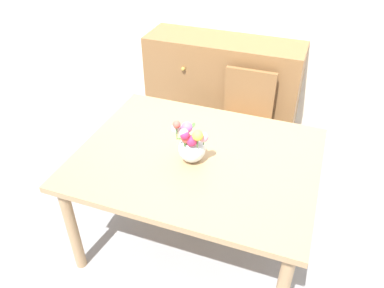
{
  "coord_description": "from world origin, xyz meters",
  "views": [
    {
      "loc": [
        0.61,
        -1.77,
        2.21
      ],
      "look_at": [
        -0.02,
        -0.05,
        0.88
      ],
      "focal_mm": 35.66,
      "sensor_mm": 36.0,
      "label": 1
    }
  ],
  "objects_px": {
    "dining_table": "(197,166)",
    "flower_vase": "(191,144)",
    "chair_far": "(245,117)",
    "dresser": "(222,91)"
  },
  "relations": [
    {
      "from": "flower_vase",
      "to": "dining_table",
      "type": "bearing_deg",
      "value": 70.74
    },
    {
      "from": "dining_table",
      "to": "dresser",
      "type": "height_order",
      "value": "dresser"
    },
    {
      "from": "dining_table",
      "to": "flower_vase",
      "type": "bearing_deg",
      "value": -109.26
    },
    {
      "from": "dining_table",
      "to": "chair_far",
      "type": "xyz_separation_m",
      "value": [
        0.1,
        0.92,
        -0.15
      ]
    },
    {
      "from": "dining_table",
      "to": "flower_vase",
      "type": "relative_size",
      "value": 5.42
    },
    {
      "from": "chair_far",
      "to": "dining_table",
      "type": "bearing_deg",
      "value": 84.0
    },
    {
      "from": "chair_far",
      "to": "flower_vase",
      "type": "height_order",
      "value": "flower_vase"
    },
    {
      "from": "chair_far",
      "to": "dresser",
      "type": "relative_size",
      "value": 0.64
    },
    {
      "from": "flower_vase",
      "to": "chair_far",
      "type": "bearing_deg",
      "value": 83.16
    },
    {
      "from": "chair_far",
      "to": "dresser",
      "type": "xyz_separation_m",
      "value": [
        -0.32,
        0.41,
        -0.02
      ]
    }
  ]
}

